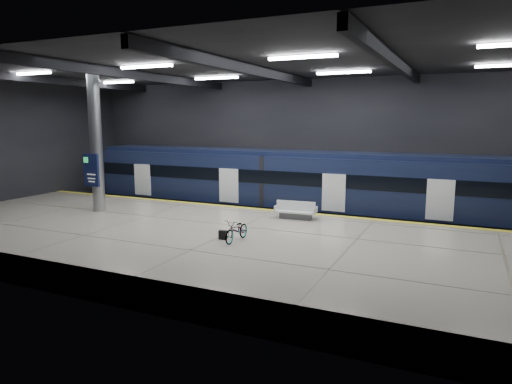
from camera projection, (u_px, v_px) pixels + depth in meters
The scene contains 10 objects.
ground at pixel (251, 245), 20.74m from camera, with size 30.00×30.00×0.00m, color black.
room_shell at pixel (251, 118), 19.84m from camera, with size 30.10×16.10×8.05m.
platform at pixel (225, 247), 18.41m from camera, with size 30.00×11.00×1.10m, color #B4A898.
safety_strip at pixel (275, 210), 23.03m from camera, with size 30.00×0.40×0.01m, color gold.
rails at pixel (293, 220), 25.66m from camera, with size 30.00×1.52×0.16m.
train at pixel (319, 186), 24.74m from camera, with size 29.40×2.84×3.79m.
bench at pixel (296, 213), 21.09m from camera, with size 1.94×0.93×0.83m.
bicycle at pixel (237, 230), 17.19m from camera, with size 0.57×1.64×0.86m, color #99999E.
pannier_bag at pixel (223, 235), 17.48m from camera, with size 0.30×0.18×0.35m, color black.
info_column at pixel (96, 144), 22.44m from camera, with size 0.90×0.78×6.90m.
Camera 1 is at (8.64, -18.15, 5.65)m, focal length 32.00 mm.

